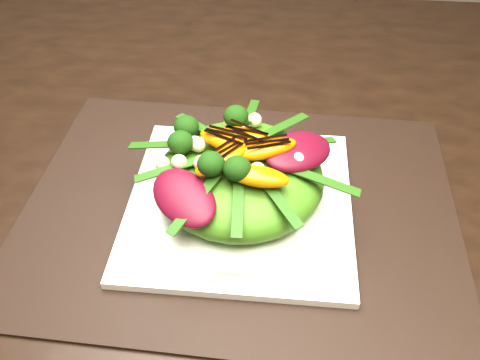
# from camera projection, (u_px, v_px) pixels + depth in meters

# --- Properties ---
(dining_table) EXTENTS (1.60, 0.90, 0.75)m
(dining_table) POSITION_uv_depth(u_px,v_px,m) (260.00, 144.00, 0.72)
(dining_table) COLOR black
(dining_table) RESTS_ON floor
(placemat) EXTENTS (0.51, 0.39, 0.00)m
(placemat) POSITION_uv_depth(u_px,v_px,m) (240.00, 207.00, 0.60)
(placemat) COLOR black
(placemat) RESTS_ON dining_table
(plate_base) EXTENTS (0.26, 0.26, 0.01)m
(plate_base) POSITION_uv_depth(u_px,v_px,m) (240.00, 203.00, 0.60)
(plate_base) COLOR white
(plate_base) RESTS_ON placemat
(salad_bowl) EXTENTS (0.29, 0.29, 0.02)m
(salad_bowl) POSITION_uv_depth(u_px,v_px,m) (240.00, 195.00, 0.59)
(salad_bowl) COLOR white
(salad_bowl) RESTS_ON plate_base
(lettuce_mound) EXTENTS (0.24, 0.24, 0.06)m
(lettuce_mound) POSITION_uv_depth(u_px,v_px,m) (240.00, 177.00, 0.57)
(lettuce_mound) COLOR #437716
(lettuce_mound) RESTS_ON salad_bowl
(radicchio_leaf) EXTENTS (0.10, 0.09, 0.02)m
(radicchio_leaf) POSITION_uv_depth(u_px,v_px,m) (298.00, 151.00, 0.55)
(radicchio_leaf) COLOR #430714
(radicchio_leaf) RESTS_ON lettuce_mound
(orange_segment) EXTENTS (0.07, 0.04, 0.02)m
(orange_segment) POSITION_uv_depth(u_px,v_px,m) (240.00, 133.00, 0.56)
(orange_segment) COLOR #DC5E03
(orange_segment) RESTS_ON lettuce_mound
(broccoli_floret) EXTENTS (0.04, 0.04, 0.04)m
(broccoli_floret) POSITION_uv_depth(u_px,v_px,m) (193.00, 131.00, 0.55)
(broccoli_floret) COLOR #183409
(broccoli_floret) RESTS_ON lettuce_mound
(macadamia_nut) EXTENTS (0.02, 0.02, 0.02)m
(macadamia_nut) POSITION_uv_depth(u_px,v_px,m) (263.00, 173.00, 0.52)
(macadamia_nut) COLOR #FDE7B2
(macadamia_nut) RESTS_ON lettuce_mound
(balsamic_drizzle) EXTENTS (0.05, 0.01, 0.00)m
(balsamic_drizzle) POSITION_uv_depth(u_px,v_px,m) (240.00, 126.00, 0.55)
(balsamic_drizzle) COLOR black
(balsamic_drizzle) RESTS_ON orange_segment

